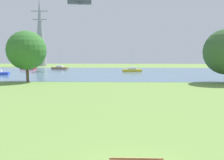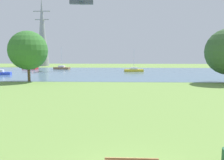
% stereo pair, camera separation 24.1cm
% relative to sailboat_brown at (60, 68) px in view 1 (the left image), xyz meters
% --- Properties ---
extents(ground_plane, '(160.00, 160.00, 0.00)m').
position_rel_sailboat_brown_xyz_m(ground_plane, '(18.07, -39.50, -0.46)').
color(ground_plane, olive).
extents(water_surface, '(140.00, 40.00, 0.02)m').
position_rel_sailboat_brown_xyz_m(water_surface, '(18.07, -11.50, -0.45)').
color(water_surface, slate).
rests_on(water_surface, ground).
extents(sailboat_brown, '(5.01, 2.53, 6.70)m').
position_rel_sailboat_brown_xyz_m(sailboat_brown, '(0.00, 0.00, 0.00)').
color(sailboat_brown, brown).
rests_on(sailboat_brown, water_surface).
extents(sailboat_yellow, '(4.91, 1.89, 5.59)m').
position_rel_sailboat_brown_xyz_m(sailboat_yellow, '(20.67, -8.72, -0.01)').
color(sailboat_yellow, yellow).
rests_on(sailboat_yellow, water_surface).
extents(sailboat_red, '(5.02, 3.04, 7.20)m').
position_rel_sailboat_brown_xyz_m(sailboat_red, '(-9.26, -0.42, 0.01)').
color(sailboat_red, red).
rests_on(sailboat_red, water_surface).
extents(tree_east_near, '(6.23, 6.23, 8.14)m').
position_rel_sailboat_brown_xyz_m(tree_east_near, '(2.65, -31.24, 4.56)').
color(tree_east_near, brown).
rests_on(tree_east_near, ground).
extents(electricity_pylon, '(6.40, 4.40, 25.15)m').
position_rel_sailboat_brown_xyz_m(electricity_pylon, '(-12.01, 19.59, 12.13)').
color(electricity_pylon, gray).
rests_on(electricity_pylon, ground).
extents(light_aircraft, '(6.49, 8.47, 2.10)m').
position_rel_sailboat_brown_xyz_m(light_aircraft, '(6.51, -2.97, 18.04)').
color(light_aircraft, '#4C5156').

